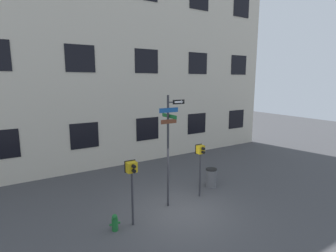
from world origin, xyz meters
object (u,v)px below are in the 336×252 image
trash_bin (211,178)px  pedestrian_signal_left (132,175)px  fire_hydrant (115,223)px  street_sign_pole (169,141)px  pedestrian_signal_right (200,156)px

trash_bin → pedestrian_signal_left: bearing=-165.8°
pedestrian_signal_left → fire_hydrant: (-0.69, -0.00, -1.63)m
street_sign_pole → pedestrian_signal_right: 1.88m
fire_hydrant → pedestrian_signal_right: bearing=8.0°
street_sign_pole → pedestrian_signal_left: bearing=-163.4°
street_sign_pole → pedestrian_signal_right: street_sign_pole is taller
pedestrian_signal_left → street_sign_pole: bearing=16.6°
pedestrian_signal_right → fire_hydrant: size_ratio=3.93×
pedestrian_signal_right → trash_bin: (1.20, 0.61, -1.43)m
trash_bin → street_sign_pole: bearing=-167.5°
street_sign_pole → pedestrian_signal_left: (-1.92, -0.57, -0.87)m
trash_bin → fire_hydrant: bearing=-167.5°
street_sign_pole → trash_bin: bearing=12.5°
fire_hydrant → pedestrian_signal_left: bearing=0.4°
street_sign_pole → pedestrian_signal_left: 2.18m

